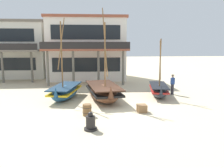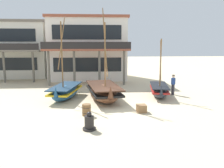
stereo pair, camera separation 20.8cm
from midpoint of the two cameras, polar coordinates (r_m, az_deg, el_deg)
The scene contains 10 objects.
ground_plane at distance 16.25m, azimuth -0.08°, elevation -5.47°, with size 120.00×120.00×0.00m, color beige.
fishing_boat_near_left at distance 18.77m, azimuth -11.59°, elevation -1.75°, with size 2.41×4.65×6.21m.
fishing_boat_centre_large at distance 17.94m, azimuth -2.40°, elevation -1.87°, with size 2.82×5.32×6.81m.
fishing_boat_far_right at distance 19.59m, azimuth 10.91°, elevation -1.38°, with size 1.95×4.01×4.63m.
fisherman_by_hull at distance 20.49m, azimuth 14.14°, elevation -0.17°, with size 0.41×0.32×1.68m.
capstan_winch at distance 12.00m, azimuth -5.71°, elevation -9.34°, with size 0.68×0.68×0.93m.
wooden_barrel at distance 14.28m, azimuth -6.46°, elevation -6.25°, with size 0.56×0.56×0.70m.
cargo_crate at distance 15.04m, azimuth 6.82°, elevation -5.86°, with size 0.58×0.58×0.48m, color olive.
harbor_building_main at distance 29.32m, azimuth -6.30°, elevation 8.60°, with size 9.29×8.92×7.35m.
harbor_building_annex at distance 33.41m, azimuth -25.01°, elevation 7.63°, with size 11.41×8.23×7.04m.
Camera 1 is at (-1.34, -15.62, 4.30)m, focal length 37.81 mm.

